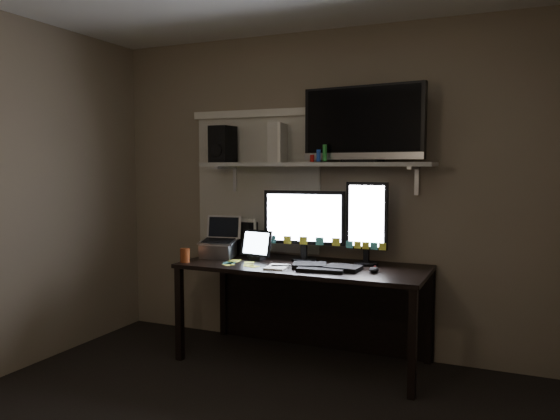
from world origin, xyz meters
The scene contains 18 objects.
back_wall centered at (0.00, 1.80, 1.25)m, with size 3.60×3.60×0.00m, color #7D705A.
window_blinds centered at (-0.55, 1.79, 1.30)m, with size 1.10×0.02×1.10m, color beige.
desk centered at (0.00, 1.55, 0.55)m, with size 1.80×0.75×0.73m.
wall_shelf centered at (0.00, 1.62, 1.46)m, with size 1.80×0.35×0.03m, color #A4A5A0.
monitor_landscape centered at (-0.05, 1.58, 1.01)m, with size 0.63×0.07×0.55m, color black.
monitor_portrait centered at (0.43, 1.61, 1.04)m, with size 0.31×0.06×0.62m, color black.
keyboard centered at (0.21, 1.34, 0.75)m, with size 0.50×0.19×0.03m, color black.
mouse centered at (0.55, 1.34, 0.75)m, with size 0.07×0.10×0.04m, color black.
notepad centered at (-0.13, 1.23, 0.74)m, with size 0.15×0.20×0.01m, color white.
tablet centered at (-0.40, 1.47, 0.85)m, with size 0.27×0.11×0.23m, color black.
file_sorter centered at (-0.61, 1.65, 0.88)m, with size 0.23×0.10×0.29m, color black.
laptop centered at (-0.73, 1.44, 0.89)m, with size 0.28×0.23×0.32m, color #B9BABE.
cup centered at (-0.85, 1.16, 0.78)m, with size 0.07×0.07×0.11m, color brown.
sticky_notes centered at (-0.41, 1.28, 0.73)m, with size 0.31×0.23×0.00m, color #F6FB44, non-canonical shape.
tv centered at (0.38, 1.64, 1.76)m, with size 0.92×0.17×0.55m, color black.
game_console centered at (-0.27, 1.60, 1.63)m, with size 0.08×0.25×0.30m, color beige.
speaker centered at (-0.78, 1.63, 1.63)m, with size 0.16×0.20×0.30m, color black.
bottles centered at (0.06, 1.59, 1.54)m, with size 0.19×0.04×0.12m, color #A50F0C, non-canonical shape.
Camera 1 is at (1.43, -2.27, 1.46)m, focal length 35.00 mm.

